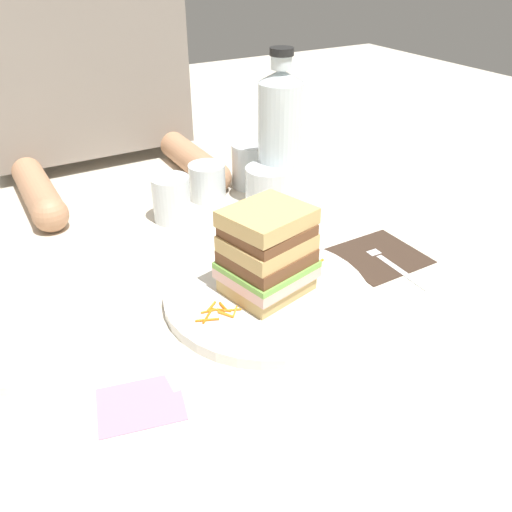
{
  "coord_description": "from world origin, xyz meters",
  "views": [
    {
      "loc": [
        -0.31,
        -0.54,
        0.45
      ],
      "look_at": [
        0.01,
        0.01,
        0.06
      ],
      "focal_mm": 36.72,
      "sensor_mm": 36.0,
      "label": 1
    }
  ],
  "objects_px": {
    "knife": "(153,342)",
    "juice_glass": "(268,195)",
    "side_plate": "(27,340)",
    "water_bottle": "(280,140)",
    "empty_tumbler_2": "(249,165)",
    "napkin_dark": "(379,256)",
    "empty_tumbler_0": "(171,199)",
    "empty_tumbler_1": "(207,182)",
    "napkin_pink": "(141,404)",
    "diner_across": "(81,42)",
    "fork": "(388,260)",
    "main_plate": "(267,294)",
    "sandwich": "(267,252)"
  },
  "relations": [
    {
      "from": "water_bottle",
      "to": "knife",
      "type": "bearing_deg",
      "value": -143.76
    },
    {
      "from": "empty_tumbler_0",
      "to": "side_plate",
      "type": "xyz_separation_m",
      "value": [
        -0.29,
        -0.23,
        -0.03
      ]
    },
    {
      "from": "sandwich",
      "to": "diner_across",
      "type": "height_order",
      "value": "diner_across"
    },
    {
      "from": "diner_across",
      "to": "side_plate",
      "type": "bearing_deg",
      "value": -114.42
    },
    {
      "from": "side_plate",
      "to": "diner_across",
      "type": "height_order",
      "value": "diner_across"
    },
    {
      "from": "diner_across",
      "to": "napkin_pink",
      "type": "bearing_deg",
      "value": -102.76
    },
    {
      "from": "empty_tumbler_1",
      "to": "napkin_pink",
      "type": "xyz_separation_m",
      "value": [
        -0.3,
        -0.45,
        -0.03
      ]
    },
    {
      "from": "napkin_dark",
      "to": "water_bottle",
      "type": "height_order",
      "value": "water_bottle"
    },
    {
      "from": "diner_across",
      "to": "empty_tumbler_2",
      "type": "bearing_deg",
      "value": -49.73
    },
    {
      "from": "sandwich",
      "to": "main_plate",
      "type": "bearing_deg",
      "value": -110.79
    },
    {
      "from": "knife",
      "to": "juice_glass",
      "type": "relative_size",
      "value": 2.14
    },
    {
      "from": "diner_across",
      "to": "juice_glass",
      "type": "bearing_deg",
      "value": -64.3
    },
    {
      "from": "fork",
      "to": "water_bottle",
      "type": "bearing_deg",
      "value": 98.99
    },
    {
      "from": "empty_tumbler_0",
      "to": "empty_tumbler_2",
      "type": "xyz_separation_m",
      "value": [
        0.2,
        0.06,
        0.0
      ]
    },
    {
      "from": "empty_tumbler_2",
      "to": "diner_across",
      "type": "height_order",
      "value": "diner_across"
    },
    {
      "from": "napkin_dark",
      "to": "diner_across",
      "type": "bearing_deg",
      "value": 113.84
    },
    {
      "from": "empty_tumbler_2",
      "to": "napkin_dark",
      "type": "bearing_deg",
      "value": -82.99
    },
    {
      "from": "side_plate",
      "to": "juice_glass",
      "type": "bearing_deg",
      "value": 18.97
    },
    {
      "from": "napkin_pink",
      "to": "juice_glass",
      "type": "bearing_deg",
      "value": 41.72
    },
    {
      "from": "empty_tumbler_1",
      "to": "napkin_dark",
      "type": "bearing_deg",
      "value": -66.92
    },
    {
      "from": "sandwich",
      "to": "fork",
      "type": "xyz_separation_m",
      "value": [
        0.22,
        -0.01,
        -0.07
      ]
    },
    {
      "from": "napkin_dark",
      "to": "empty_tumbler_0",
      "type": "xyz_separation_m",
      "value": [
        -0.24,
        0.29,
        0.04
      ]
    },
    {
      "from": "main_plate",
      "to": "juice_glass",
      "type": "relative_size",
      "value": 3.12
    },
    {
      "from": "napkin_pink",
      "to": "diner_across",
      "type": "height_order",
      "value": "diner_across"
    },
    {
      "from": "knife",
      "to": "juice_glass",
      "type": "xyz_separation_m",
      "value": [
        0.31,
        0.23,
        0.04
      ]
    },
    {
      "from": "juice_glass",
      "to": "diner_across",
      "type": "xyz_separation_m",
      "value": [
        -0.2,
        0.41,
        0.22
      ]
    },
    {
      "from": "sandwich",
      "to": "empty_tumbler_2",
      "type": "relative_size",
      "value": 1.48
    },
    {
      "from": "sandwich",
      "to": "juice_glass",
      "type": "bearing_deg",
      "value": 58.23
    },
    {
      "from": "water_bottle",
      "to": "empty_tumbler_1",
      "type": "xyz_separation_m",
      "value": [
        -0.1,
        0.1,
        -0.1
      ]
    },
    {
      "from": "sandwich",
      "to": "napkin_dark",
      "type": "height_order",
      "value": "sandwich"
    },
    {
      "from": "fork",
      "to": "diner_across",
      "type": "height_order",
      "value": "diner_across"
    },
    {
      "from": "napkin_dark",
      "to": "fork",
      "type": "height_order",
      "value": "fork"
    },
    {
      "from": "juice_glass",
      "to": "empty_tumbler_2",
      "type": "distance_m",
      "value": 0.14
    },
    {
      "from": "main_plate",
      "to": "empty_tumbler_1",
      "type": "bearing_deg",
      "value": 77.94
    },
    {
      "from": "empty_tumbler_0",
      "to": "fork",
      "type": "bearing_deg",
      "value": -52.63
    },
    {
      "from": "side_plate",
      "to": "water_bottle",
      "type": "bearing_deg",
      "value": 20.15
    },
    {
      "from": "main_plate",
      "to": "napkin_pink",
      "type": "bearing_deg",
      "value": -156.15
    },
    {
      "from": "empty_tumbler_1",
      "to": "diner_across",
      "type": "relative_size",
      "value": 0.12
    },
    {
      "from": "sandwich",
      "to": "side_plate",
      "type": "bearing_deg",
      "value": 167.76
    },
    {
      "from": "empty_tumbler_0",
      "to": "empty_tumbler_1",
      "type": "distance_m",
      "value": 0.11
    },
    {
      "from": "empty_tumbler_2",
      "to": "side_plate",
      "type": "xyz_separation_m",
      "value": [
        -0.49,
        -0.29,
        -0.04
      ]
    },
    {
      "from": "napkin_pink",
      "to": "diner_across",
      "type": "xyz_separation_m",
      "value": [
        0.17,
        0.73,
        0.26
      ]
    },
    {
      "from": "juice_glass",
      "to": "empty_tumbler_2",
      "type": "bearing_deg",
      "value": 74.81
    },
    {
      "from": "fork",
      "to": "side_plate",
      "type": "bearing_deg",
      "value": 171.18
    },
    {
      "from": "juice_glass",
      "to": "empty_tumbler_2",
      "type": "height_order",
      "value": "juice_glass"
    },
    {
      "from": "napkin_dark",
      "to": "water_bottle",
      "type": "relative_size",
      "value": 0.46
    },
    {
      "from": "main_plate",
      "to": "diner_across",
      "type": "relative_size",
      "value": 0.51
    },
    {
      "from": "main_plate",
      "to": "sandwich",
      "type": "bearing_deg",
      "value": 69.21
    },
    {
      "from": "sandwich",
      "to": "empty_tumbler_2",
      "type": "distance_m",
      "value": 0.4
    },
    {
      "from": "napkin_dark",
      "to": "water_bottle",
      "type": "xyz_separation_m",
      "value": [
        -0.04,
        0.24,
        0.13
      ]
    }
  ]
}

